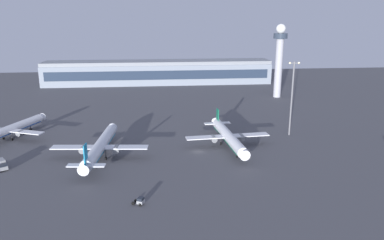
{
  "coord_description": "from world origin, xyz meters",
  "views": [
    {
      "loc": [
        -14.75,
        -125.7,
        47.52
      ],
      "look_at": [
        0.5,
        28.14,
        4.0
      ],
      "focal_mm": 34.83,
      "sensor_mm": 36.0,
      "label": 1
    }
  ],
  "objects": [
    {
      "name": "pushback_tug",
      "position": [
        -19.55,
        -37.47,
        1.07
      ],
      "size": [
        3.55,
        2.93,
        2.05
      ],
      "rotation": [
        0.0,
        0.0,
        4.28
      ],
      "color": "gray",
      "rests_on": "ground"
    },
    {
      "name": "catering_truck",
      "position": [
        -64.52,
        -9.59,
        1.58
      ],
      "size": [
        5.12,
        5.99,
        3.05
      ],
      "rotation": [
        0.0,
        0.0,
        3.74
      ],
      "color": "gray",
      "rests_on": "ground"
    },
    {
      "name": "apron_light_west",
      "position": [
        39.59,
        15.88,
        16.98
      ],
      "size": [
        4.8,
        0.9,
        30.17
      ],
      "color": "slate",
      "rests_on": "ground"
    },
    {
      "name": "airplane_mid_apron",
      "position": [
        -72.74,
        21.95,
        3.78
      ],
      "size": [
        29.4,
        37.27,
        10.0
      ],
      "rotation": [
        0.0,
        0.0,
        -0.38
      ],
      "color": "white",
      "rests_on": "ground"
    },
    {
      "name": "ground_plane",
      "position": [
        0.0,
        0.0,
        0.0
      ],
      "size": [
        416.0,
        416.0,
        0.0
      ],
      "primitive_type": "plane",
      "color": "#4C4C51"
    },
    {
      "name": "airplane_terminal_side",
      "position": [
        11.73,
        4.6,
        3.96
      ],
      "size": [
        31.84,
        40.87,
        10.48
      ],
      "rotation": [
        0.0,
        0.0,
        3.22
      ],
      "color": "white",
      "rests_on": "ground"
    },
    {
      "name": "airplane_far_stand",
      "position": [
        -34.34,
        -2.58,
        4.14
      ],
      "size": [
        33.27,
        42.68,
        10.94
      ],
      "rotation": [
        0.0,
        0.0,
        -0.1
      ],
      "color": "silver",
      "rests_on": "ground"
    },
    {
      "name": "control_tower",
      "position": [
        58.08,
        88.74,
        24.63
      ],
      "size": [
        8.0,
        8.0,
        42.9
      ],
      "color": "#A8A8B2",
      "rests_on": "ground"
    },
    {
      "name": "terminal_building",
      "position": [
        -12.52,
        142.17,
        8.09
      ],
      "size": [
        160.35,
        22.4,
        16.4
      ],
      "color": "gray",
      "rests_on": "ground"
    }
  ]
}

